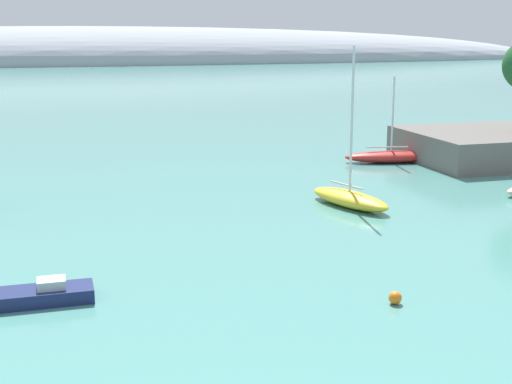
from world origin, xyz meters
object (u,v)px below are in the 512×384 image
object	(u,v)px
sailboat_red_mid_mooring	(391,156)
motorboat_navy_foreground	(34,295)
sailboat_yellow_near_shore	(350,198)
mooring_buoy_orange	(395,298)

from	to	relation	value
sailboat_red_mid_mooring	motorboat_navy_foreground	size ratio (longest dim) A/B	1.57
sailboat_yellow_near_shore	sailboat_red_mid_mooring	bearing A→B (deg)	124.95
mooring_buoy_orange	motorboat_navy_foreground	bearing A→B (deg)	163.33
sailboat_red_mid_mooring	mooring_buoy_orange	xyz separation A→B (m)	(-14.83, -29.57, -0.27)
sailboat_yellow_near_shore	sailboat_red_mid_mooring	world-z (taller)	sailboat_yellow_near_shore
motorboat_navy_foreground	sailboat_red_mid_mooring	bearing A→B (deg)	40.88
sailboat_red_mid_mooring	motorboat_navy_foreground	distance (m)	38.66
sailboat_red_mid_mooring	sailboat_yellow_near_shore	bearing A→B (deg)	-113.68
motorboat_navy_foreground	sailboat_yellow_near_shore	bearing A→B (deg)	31.16
sailboat_yellow_near_shore	motorboat_navy_foreground	bearing A→B (deg)	-77.96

